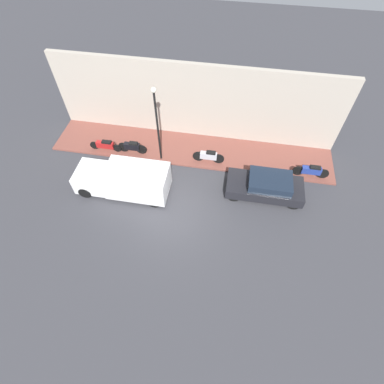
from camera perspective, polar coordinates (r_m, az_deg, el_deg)
ground_plane at (r=16.32m, az=-3.24°, el=-4.43°), size 60.00×60.00×0.00m
sidewalk at (r=19.49m, az=-0.16°, el=8.07°), size 2.94×17.72×0.11m
building_facade at (r=19.15m, az=0.69°, el=16.71°), size 0.30×17.72×5.03m
parked_car at (r=17.20m, az=13.91°, el=1.14°), size 1.84×4.24×1.31m
delivery_van at (r=17.05m, az=-12.82°, el=2.33°), size 1.93×5.20×1.78m
scooter_silver at (r=18.38m, az=3.19°, el=6.84°), size 0.30×1.92×0.84m
motorcycle_black at (r=19.31m, az=-11.31°, el=8.43°), size 0.30×1.84×0.83m
motorcycle_red at (r=19.89m, az=-16.16°, el=8.58°), size 0.30×2.06×0.75m
motorcycle_blue at (r=18.87m, az=21.78°, el=3.77°), size 0.30×2.08×0.83m
streetlamp at (r=16.94m, az=-6.74°, el=13.78°), size 0.30×0.30×4.98m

